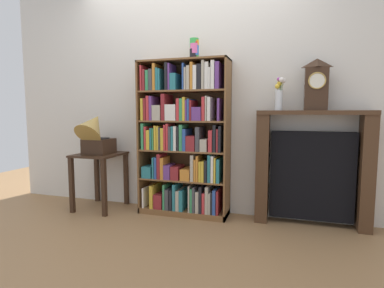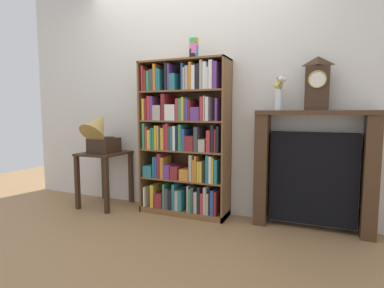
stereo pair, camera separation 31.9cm
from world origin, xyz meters
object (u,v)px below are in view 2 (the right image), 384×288
Objects in this scene: side_table_left at (105,166)px; mantel_clock at (317,83)px; cup_stack at (194,49)px; gramophone at (100,132)px; flower_vase at (279,94)px; bookshelf at (184,143)px; fireplace_mantel at (313,172)px.

mantel_clock is at bearing 3.61° from side_table_left.
side_table_left is (-1.09, -0.08, -1.25)m from cup_stack.
mantel_clock reaches higher than side_table_left.
gramophone is 1.11× the size of mantel_clock.
bookshelf is at bearing -177.16° from flower_vase.
side_table_left is (-0.97, -0.10, -0.30)m from bookshelf.
bookshelf reaches higher than mantel_clock.
cup_stack is at bearing -9.53° from bookshelf.
cup_stack is 0.18× the size of fireplace_mantel.
side_table_left is at bearing -176.07° from cup_stack.
cup_stack reaches higher than mantel_clock.
flower_vase reaches higher than fireplace_mantel.
gramophone is at bearing -173.87° from flower_vase.
fireplace_mantel is (1.15, 0.09, -1.18)m from cup_stack.
flower_vase reaches higher than gramophone.
bookshelf reaches higher than fireplace_mantel.
fireplace_mantel is at bearing 3.72° from flower_vase.
mantel_clock reaches higher than fireplace_mantel.
side_table_left is 1.99× the size of flower_vase.
cup_stack is 1.65m from fireplace_mantel.
side_table_left is 1.20× the size of gramophone.
gramophone is (0.00, -0.06, 0.39)m from side_table_left.
flower_vase is at bearing 2.84° from bookshelf.
cup_stack is 0.43× the size of mantel_clock.
flower_vase is at bearing 4.64° from cup_stack.
side_table_left is at bearing -174.40° from bookshelf.
bookshelf is 5.14× the size of flower_vase.
bookshelf is 2.58× the size of side_table_left.
mantel_clock is at bearing 5.23° from gramophone.
gramophone is at bearing -174.77° from mantel_clock.
cup_stack is 0.96m from flower_vase.
cup_stack is 1.22m from mantel_clock.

